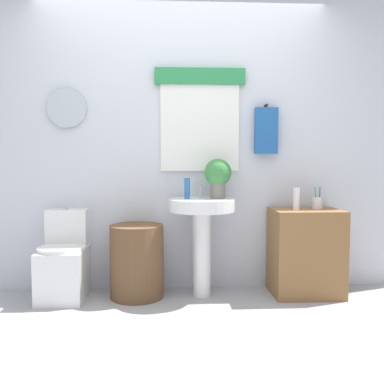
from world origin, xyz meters
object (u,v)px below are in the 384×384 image
wooden_cabinet (306,252)px  lotion_bottle (296,199)px  soap_bottle (187,188)px  pedestal_sink (202,222)px  potted_plant (218,175)px  toothbrush_cup (317,203)px  toilet (64,263)px  laundry_hamper (137,261)px

wooden_cabinet → lotion_bottle: size_ratio=3.94×
soap_bottle → pedestal_sink: bearing=-22.6°
potted_plant → toothbrush_cup: bearing=-2.7°
pedestal_sink → soap_bottle: (-0.12, 0.05, 0.28)m
soap_bottle → toothbrush_cup: soap_bottle is taller
soap_bottle → lotion_bottle: bearing=-5.7°
pedestal_sink → lotion_bottle: size_ratio=4.44×
pedestal_sink → lotion_bottle: 0.81m
toilet → lotion_bottle: 2.00m
soap_bottle → potted_plant: (0.26, 0.01, 0.11)m
pedestal_sink → toothbrush_cup: toothbrush_cup is taller
toilet → potted_plant: size_ratio=2.22×
wooden_cabinet → potted_plant: bearing=175.4°
pedestal_sink → potted_plant: (0.14, 0.06, 0.39)m
wooden_cabinet → potted_plant: (-0.74, 0.06, 0.65)m
lotion_bottle → toilet: bearing=177.9°
soap_bottle → toilet: bearing=-178.9°
laundry_hamper → potted_plant: potted_plant is taller
laundry_hamper → lotion_bottle: lotion_bottle is taller
toilet → toothbrush_cup: (2.13, -0.01, 0.49)m
toothbrush_cup → lotion_bottle: bearing=-163.3°
pedestal_sink → wooden_cabinet: size_ratio=1.13×
soap_bottle → toothbrush_cup: 1.11m
pedestal_sink → soap_bottle: soap_bottle is taller
laundry_hamper → toothbrush_cup: 1.60m
potted_plant → toothbrush_cup: 0.88m
toilet → laundry_hamper: bearing=-2.9°
laundry_hamper → pedestal_sink: bearing=0.0°
potted_plant → lotion_bottle: size_ratio=1.81×
soap_bottle → potted_plant: 0.28m
pedestal_sink → soap_bottle: size_ratio=4.74×
laundry_hamper → soap_bottle: soap_bottle is taller
laundry_hamper → toothbrush_cup: toothbrush_cup is taller
pedestal_sink → lotion_bottle: lotion_bottle is taller
lotion_bottle → toothbrush_cup: bearing=16.7°
toilet → pedestal_sink: 1.19m
pedestal_sink → toothbrush_cup: bearing=1.2°
wooden_cabinet → soap_bottle: (-1.00, 0.05, 0.54)m
wooden_cabinet → toothbrush_cup: bearing=11.2°
wooden_cabinet → laundry_hamper: bearing=180.0°
pedestal_sink → lotion_bottle: (0.78, -0.04, 0.19)m
toilet → wooden_cabinet: 2.03m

